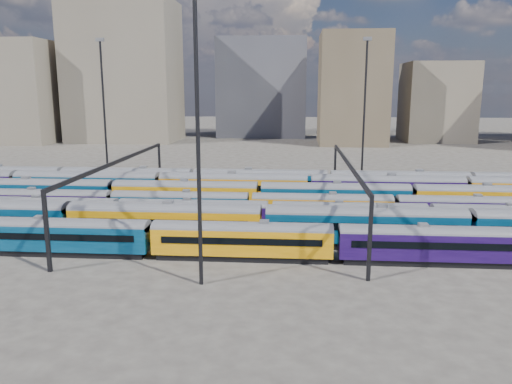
# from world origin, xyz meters

# --- Properties ---
(ground) EXTENTS (500.00, 500.00, 0.00)m
(ground) POSITION_xyz_m (0.00, 0.00, 0.00)
(ground) COLOR #3C3733
(ground) RESTS_ON ground
(rake_0) EXTENTS (131.77, 2.75, 4.62)m
(rake_0) POSITION_xyz_m (16.87, -15.00, 2.43)
(rake_0) COLOR black
(rake_0) RESTS_ON ground
(rake_1) EXTENTS (132.48, 3.23, 5.45)m
(rake_1) POSITION_xyz_m (-0.17, -10.00, 2.86)
(rake_1) COLOR black
(rake_1) RESTS_ON ground
(rake_2) EXTENTS (131.16, 2.74, 4.60)m
(rake_2) POSITION_xyz_m (9.74, -5.00, 2.42)
(rake_2) COLOR black
(rake_2) RESTS_ON ground
(rake_3) EXTENTS (111.23, 2.72, 4.55)m
(rake_3) POSITION_xyz_m (16.12, 0.00, 2.39)
(rake_3) COLOR black
(rake_3) RESTS_ON ground
(rake_4) EXTENTS (125.85, 3.07, 5.17)m
(rake_4) POSITION_xyz_m (-1.68, 5.00, 2.71)
(rake_4) COLOR black
(rake_4) RESTS_ON ground
(rake_5) EXTENTS (135.89, 3.31, 5.59)m
(rake_5) POSITION_xyz_m (-17.33, 10.00, 2.94)
(rake_5) COLOR black
(rake_5) RESTS_ON ground
(rake_6) EXTENTS (130.42, 3.18, 5.36)m
(rake_6) POSITION_xyz_m (8.68, 15.00, 2.82)
(rake_6) COLOR black
(rake_6) RESTS_ON ground
(gantry_1) EXTENTS (0.35, 40.35, 8.03)m
(gantry_1) POSITION_xyz_m (-20.00, 0.00, 6.79)
(gantry_1) COLOR black
(gantry_1) RESTS_ON ground
(gantry_2) EXTENTS (0.35, 40.35, 8.03)m
(gantry_2) POSITION_xyz_m (10.00, 0.00, 6.79)
(gantry_2) COLOR black
(gantry_2) RESTS_ON ground
(mast_1) EXTENTS (1.40, 0.50, 25.60)m
(mast_1) POSITION_xyz_m (-30.00, 22.00, 13.97)
(mast_1) COLOR black
(mast_1) RESTS_ON ground
(mast_2) EXTENTS (1.40, 0.50, 25.60)m
(mast_2) POSITION_xyz_m (-5.00, -22.00, 13.97)
(mast_2) COLOR black
(mast_2) RESTS_ON ground
(mast_3) EXTENTS (1.40, 0.50, 25.60)m
(mast_3) POSITION_xyz_m (15.00, 24.00, 13.97)
(mast_3) COLOR black
(mast_3) RESTS_ON ground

